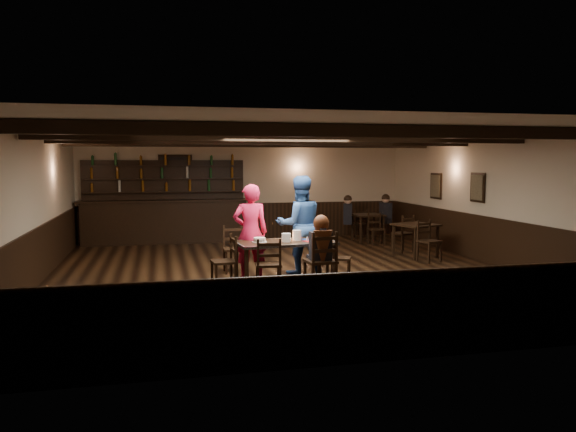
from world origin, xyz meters
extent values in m
plane|color=black|center=(0.00, 0.00, 0.00)|extent=(10.00, 10.00, 0.00)
cube|color=beige|center=(0.00, 5.00, 1.35)|extent=(9.00, 0.02, 2.70)
cube|color=beige|center=(0.00, -5.00, 1.35)|extent=(9.00, 0.02, 2.70)
cube|color=beige|center=(-4.50, 0.00, 1.35)|extent=(0.02, 10.00, 2.70)
cube|color=beige|center=(4.50, 0.00, 1.35)|extent=(0.02, 10.00, 2.70)
cube|color=silver|center=(0.00, 0.00, 2.70)|extent=(9.00, 10.00, 0.02)
cube|color=black|center=(0.00, 4.97, 0.50)|extent=(9.00, 0.04, 1.00)
cube|color=black|center=(0.00, -4.97, 0.50)|extent=(9.00, 0.04, 1.00)
cube|color=black|center=(-4.47, 0.00, 0.50)|extent=(0.04, 10.00, 1.00)
cube|color=black|center=(4.47, 0.00, 0.50)|extent=(0.04, 10.00, 1.00)
cube|color=black|center=(-1.90, 4.97, 1.85)|extent=(0.90, 0.03, 1.00)
cube|color=black|center=(-1.90, 4.95, 1.85)|extent=(0.80, 0.02, 0.90)
cube|color=black|center=(4.47, 0.50, 1.60)|extent=(0.03, 0.55, 0.65)
cube|color=#72664C|center=(4.45, 0.50, 1.60)|extent=(0.02, 0.45, 0.55)
cube|color=black|center=(4.47, 2.40, 1.55)|extent=(0.03, 0.55, 0.65)
cube|color=#72664C|center=(4.45, 2.40, 1.55)|extent=(0.02, 0.45, 0.55)
cube|color=black|center=(0.00, -3.00, 2.60)|extent=(8.90, 0.18, 0.18)
cube|color=black|center=(0.00, -1.00, 2.60)|extent=(8.90, 0.18, 0.18)
cube|color=black|center=(0.00, 1.00, 2.60)|extent=(8.90, 0.18, 0.18)
cube|color=black|center=(0.00, 3.00, 2.60)|extent=(8.90, 0.18, 0.18)
cube|color=black|center=(-0.94, -1.33, 0.35)|extent=(0.07, 0.07, 0.71)
cube|color=black|center=(-1.01, -0.59, 0.35)|extent=(0.07, 0.07, 0.71)
cube|color=black|center=(0.67, -1.17, 0.35)|extent=(0.07, 0.07, 0.71)
cube|color=black|center=(0.60, -0.43, 0.35)|extent=(0.07, 0.07, 0.71)
cube|color=black|center=(-0.17, -0.88, 0.73)|extent=(1.82, 1.04, 0.04)
cube|color=#A5A8AD|center=(-0.21, -0.46, 0.73)|extent=(1.73, 0.20, 0.05)
cube|color=#A5A8AD|center=(-0.13, -1.30, 0.73)|extent=(1.73, 0.20, 0.05)
cube|color=#A5A8AD|center=(0.68, -0.79, 0.73)|extent=(0.12, 0.87, 0.05)
cube|color=#A5A8AD|center=(-1.02, -0.96, 0.73)|extent=(0.12, 0.87, 0.05)
cube|color=black|center=(-0.39, -1.31, 0.22)|extent=(0.04, 0.04, 0.43)
cube|color=black|center=(-0.43, -1.65, 0.22)|extent=(0.04, 0.04, 0.43)
cube|color=black|center=(-0.75, -1.27, 0.22)|extent=(0.04, 0.04, 0.43)
cube|color=black|center=(-0.79, -1.61, 0.22)|extent=(0.04, 0.04, 0.43)
cube|color=black|center=(-0.59, -1.46, 0.45)|extent=(0.47, 0.45, 0.04)
cube|color=black|center=(-0.61, -1.63, 0.68)|extent=(0.43, 0.08, 0.45)
cube|color=black|center=(-0.61, -1.63, 0.64)|extent=(0.36, 0.07, 0.05)
cube|color=black|center=(-0.61, -1.63, 0.82)|extent=(0.36, 0.07, 0.05)
cube|color=black|center=(0.44, -1.46, 0.24)|extent=(0.04, 0.04, 0.49)
cube|color=black|center=(0.48, -1.84, 0.24)|extent=(0.04, 0.04, 0.49)
cube|color=black|center=(0.03, -1.50, 0.24)|extent=(0.04, 0.04, 0.49)
cube|color=black|center=(0.07, -1.88, 0.24)|extent=(0.04, 0.04, 0.49)
cube|color=black|center=(0.25, -1.67, 0.51)|extent=(0.52, 0.50, 0.05)
cube|color=black|center=(0.27, -1.86, 0.77)|extent=(0.48, 0.08, 0.51)
cube|color=black|center=(0.27, -1.86, 0.72)|extent=(0.41, 0.07, 0.06)
cube|color=black|center=(0.27, -1.86, 0.92)|extent=(0.41, 0.07, 0.06)
cube|color=black|center=(-1.48, -0.86, 0.22)|extent=(0.04, 0.04, 0.43)
cube|color=black|center=(-1.13, -0.83, 0.22)|extent=(0.04, 0.04, 0.43)
cube|color=black|center=(-1.44, -1.22, 0.22)|extent=(0.04, 0.04, 0.43)
cube|color=black|center=(-1.10, -1.19, 0.22)|extent=(0.04, 0.04, 0.43)
cube|color=black|center=(-1.29, -1.03, 0.45)|extent=(0.45, 0.46, 0.04)
cube|color=black|center=(-1.11, -1.01, 0.68)|extent=(0.08, 0.43, 0.45)
cube|color=black|center=(-1.11, -1.01, 0.64)|extent=(0.06, 0.36, 0.05)
cube|color=black|center=(-1.11, -1.01, 0.82)|extent=(0.06, 0.36, 0.05)
cube|color=black|center=(0.97, -1.02, 0.19)|extent=(0.04, 0.04, 0.38)
cube|color=black|center=(0.70, -0.90, 0.19)|extent=(0.04, 0.04, 0.38)
cube|color=black|center=(1.10, -0.73, 0.19)|extent=(0.04, 0.04, 0.38)
cube|color=black|center=(0.83, -0.61, 0.19)|extent=(0.04, 0.04, 0.38)
cube|color=black|center=(0.90, -0.81, 0.39)|extent=(0.47, 0.48, 0.03)
cube|color=black|center=(0.76, -0.75, 0.59)|extent=(0.18, 0.35, 0.39)
cube|color=black|center=(0.76, -0.75, 0.55)|extent=(0.15, 0.30, 0.04)
cube|color=black|center=(0.76, -0.75, 0.71)|extent=(0.15, 0.30, 0.04)
cube|color=black|center=(-1.11, 0.10, 0.22)|extent=(0.04, 0.04, 0.44)
cube|color=black|center=(-1.11, 0.45, 0.22)|extent=(0.04, 0.04, 0.44)
cube|color=black|center=(-0.75, 0.10, 0.22)|extent=(0.04, 0.04, 0.44)
cube|color=black|center=(-0.75, 0.45, 0.22)|extent=(0.04, 0.04, 0.44)
cube|color=black|center=(-0.93, 0.27, 0.46)|extent=(0.43, 0.41, 0.04)
cube|color=black|center=(-0.93, 0.45, 0.68)|extent=(0.43, 0.04, 0.46)
cube|color=black|center=(-0.93, 0.45, 0.64)|extent=(0.37, 0.03, 0.05)
cube|color=black|center=(-0.93, 0.45, 0.82)|extent=(0.37, 0.03, 0.05)
imported|color=#EF1557|center=(-0.73, -0.47, 0.88)|extent=(0.65, 0.43, 1.76)
imported|color=navy|center=(0.29, -0.12, 0.95)|extent=(0.94, 0.73, 1.90)
cube|color=black|center=(0.25, -1.55, 0.52)|extent=(0.33, 0.33, 0.13)
cube|color=black|center=(0.25, -1.67, 0.76)|extent=(0.35, 0.21, 0.50)
cylinder|color=black|center=(0.25, -1.67, 0.99)|extent=(0.10, 0.35, 0.35)
sphere|color=#D8A384|center=(0.25, -1.67, 1.14)|extent=(0.22, 0.22, 0.22)
sphere|color=#371C0C|center=(0.25, -1.70, 1.15)|extent=(0.27, 0.27, 0.27)
cone|color=#371C0C|center=(0.25, -1.81, 0.74)|extent=(0.21, 0.21, 0.62)
cylinder|color=white|center=(-0.64, -0.88, 0.76)|extent=(0.26, 0.26, 0.01)
cylinder|color=white|center=(-0.64, -0.88, 0.80)|extent=(0.21, 0.21, 0.07)
cylinder|color=silver|center=(-0.64, -0.88, 0.78)|extent=(0.22, 0.22, 0.03)
cylinder|color=white|center=(-0.17, -0.95, 0.83)|extent=(0.16, 0.16, 0.15)
cylinder|color=white|center=(0.06, -0.80, 0.85)|extent=(0.16, 0.16, 0.19)
cylinder|color=#A5A8AD|center=(-0.09, -0.73, 0.77)|extent=(0.05, 0.05, 0.03)
sphere|color=orange|center=(-0.09, -0.73, 0.79)|extent=(0.03, 0.03, 0.03)
cylinder|color=silver|center=(0.22, -0.95, 0.79)|extent=(0.03, 0.03, 0.08)
cylinder|color=#A5A8AD|center=(0.31, -0.94, 0.80)|extent=(0.04, 0.04, 0.10)
cylinder|color=silver|center=(0.12, -0.70, 0.82)|extent=(0.08, 0.08, 0.13)
cube|color=maroon|center=(0.29, -0.94, 0.75)|extent=(0.34, 0.32, 0.00)
cube|color=navy|center=(0.32, -0.75, 0.75)|extent=(0.35, 0.29, 0.00)
cube|color=black|center=(-2.20, 4.65, 0.55)|extent=(4.26, 0.60, 1.10)
cube|color=black|center=(-2.20, 4.65, 1.12)|extent=(4.46, 0.70, 0.05)
cube|color=black|center=(-2.20, 4.92, 1.10)|extent=(4.26, 0.10, 2.20)
cube|color=black|center=(-2.20, 4.82, 1.35)|extent=(4.16, 0.22, 0.03)
cube|color=black|center=(-2.20, 4.82, 1.70)|extent=(4.16, 0.22, 0.03)
cube|color=black|center=(-2.20, 4.82, 2.05)|extent=(4.16, 0.22, 0.03)
cube|color=black|center=(3.34, 1.17, 0.73)|extent=(1.06, 1.06, 0.04)
cube|color=black|center=(3.13, 0.73, 0.35)|extent=(0.05, 0.05, 0.71)
cube|color=black|center=(2.90, 1.38, 0.35)|extent=(0.05, 0.05, 0.71)
cube|color=black|center=(3.78, 0.95, 0.35)|extent=(0.05, 0.05, 0.71)
cube|color=black|center=(3.55, 1.60, 0.35)|extent=(0.05, 0.05, 0.71)
cube|color=black|center=(3.13, 3.63, 0.73)|extent=(0.78, 0.78, 0.04)
cube|color=black|center=(2.81, 3.31, 0.35)|extent=(0.05, 0.05, 0.71)
cube|color=black|center=(2.81, 3.95, 0.35)|extent=(0.05, 0.05, 0.71)
cube|color=black|center=(3.45, 3.31, 0.35)|extent=(0.05, 0.05, 0.71)
cube|color=black|center=(3.45, 3.95, 0.35)|extent=(0.05, 0.05, 0.71)
cube|color=black|center=(2.64, 3.87, 0.75)|extent=(0.35, 0.44, 0.55)
sphere|color=#D8A384|center=(2.64, 3.87, 1.12)|extent=(0.21, 0.21, 0.21)
sphere|color=black|center=(2.64, 3.87, 1.15)|extent=(0.22, 0.22, 0.22)
cube|color=black|center=(3.73, 3.85, 0.75)|extent=(0.25, 0.40, 0.56)
sphere|color=#D8A384|center=(3.73, 3.85, 1.13)|extent=(0.22, 0.22, 0.22)
sphere|color=black|center=(3.73, 3.85, 1.16)|extent=(0.23, 0.23, 0.23)
camera|label=1|loc=(-2.35, -10.54, 2.18)|focal=35.00mm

